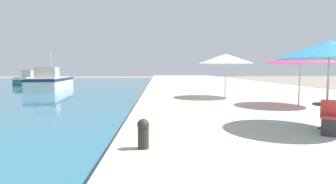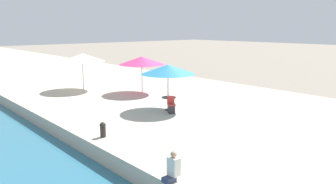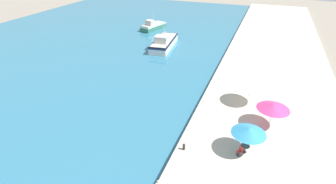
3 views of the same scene
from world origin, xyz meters
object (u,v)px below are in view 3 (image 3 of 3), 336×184
fishing_boat_mid (153,26)px  cafe_table (245,147)px  cafe_chair_left (239,153)px  fishing_boat_near (164,43)px  cafe_umbrella_white (274,106)px  cafe_umbrella_pink (249,131)px  cafe_umbrella_striped (250,84)px  mooring_bollard (184,146)px

fishing_boat_mid → cafe_table: bearing=-39.2°
cafe_chair_left → fishing_boat_near: bearing=-24.9°
cafe_table → fishing_boat_near: bearing=125.4°
fishing_boat_mid → cafe_chair_left: bearing=-40.1°
fishing_boat_near → cafe_umbrella_white: size_ratio=3.11×
fishing_boat_mid → cafe_umbrella_pink: 42.74m
cafe_umbrella_pink → cafe_umbrella_striped: (-0.72, 8.70, 0.11)m
cafe_umbrella_pink → cafe_chair_left: (-0.44, -0.77, -1.96)m
fishing_boat_mid → cafe_chair_left: 43.07m
fishing_boat_near → cafe_umbrella_white: (19.58, -19.81, 2.04)m
fishing_boat_near → cafe_umbrella_pink: fishing_boat_near is taller
cafe_umbrella_white → cafe_chair_left: cafe_umbrella_white is taller
cafe_chair_left → cafe_table: bearing=-90.0°
cafe_umbrella_pink → mooring_bollard: size_ratio=4.61×
cafe_umbrella_striped → cafe_chair_left: cafe_umbrella_striped is taller
fishing_boat_near → fishing_boat_mid: 12.31m
fishing_boat_near → fishing_boat_mid: fishing_boat_near is taller
fishing_boat_near → cafe_umbrella_white: fishing_boat_near is taller
fishing_boat_mid → cafe_chair_left: (23.99, -35.77, 0.19)m
cafe_umbrella_striped → cafe_umbrella_pink: bearing=-85.3°
fishing_boat_mid → cafe_umbrella_pink: bearing=-39.1°
fishing_boat_mid → cafe_umbrella_white: 40.05m
fishing_boat_mid → mooring_bollard: fishing_boat_mid is taller
fishing_boat_near → cafe_table: fishing_boat_near is taller
fishing_boat_mid → cafe_umbrella_striped: size_ratio=2.10×
cafe_umbrella_white → fishing_boat_mid: bearing=131.1°
fishing_boat_near → cafe_chair_left: 30.76m
fishing_boat_mid → cafe_chair_left: size_ratio=7.67×
cafe_umbrella_striped → fishing_boat_near: bearing=136.7°
cafe_umbrella_white → cafe_umbrella_striped: (-2.59, 3.82, 0.10)m
fishing_boat_mid → cafe_umbrella_white: (26.30, -30.12, 2.16)m
cafe_umbrella_striped → cafe_table: size_ratio=4.16×
mooring_bollard → cafe_umbrella_white: bearing=43.1°
mooring_bollard → cafe_umbrella_striped: bearing=66.7°
cafe_umbrella_pink → cafe_chair_left: size_ratio=3.31×
cafe_umbrella_striped → mooring_bollard: (-4.51, -10.45, -2.04)m
cafe_chair_left → mooring_bollard: 4.89m
cafe_umbrella_white → cafe_umbrella_striped: cafe_umbrella_striped is taller
fishing_boat_mid → cafe_table: (24.36, -35.15, 0.40)m
cafe_umbrella_pink → cafe_umbrella_striped: cafe_umbrella_striped is taller
cafe_umbrella_white → cafe_chair_left: bearing=-112.2°
cafe_umbrella_striped → mooring_bollard: 11.56m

